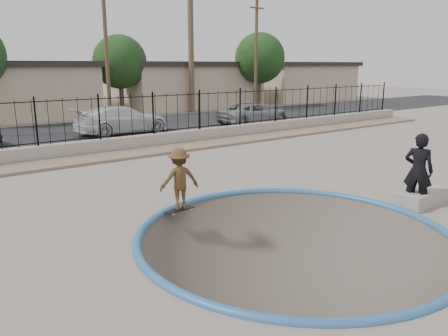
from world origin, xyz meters
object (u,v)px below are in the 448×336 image
Objects in this scene: videographer at (418,171)px; car_c at (122,120)px; skater at (179,183)px; skateboard at (180,210)px; concrete_ledge at (421,197)px; car_d at (254,113)px.

videographer reaches higher than car_c.
skateboard is at bearing 103.26° from skater.
skater is 6.47m from concrete_ledge.
car_c reaches higher than skateboard.
car_d is at bearing 65.48° from concrete_ledge.
car_c reaches higher than concrete_ledge.
skater reaches higher than skateboard.
videographer is at bearing -39.09° from skateboard.
car_d is at bearing -123.54° from skater.
concrete_ledge is at bearing -177.57° from car_c.
car_d is at bearing 36.78° from skateboard.
skateboard is (0.00, -0.00, -0.72)m from skater.
skater reaches higher than concrete_ledge.
car_c is at bearing -15.66° from videographer.
concrete_ledge is (5.52, -3.34, -0.58)m from skater.
car_d is (12.31, 11.56, 0.64)m from skateboard.
skater is 0.97× the size of concrete_ledge.
concrete_ledge is at bearing 162.09° from skater.
skater is 13.61m from car_c.
car_d is (12.31, 11.56, -0.08)m from skater.
concrete_ledge is (0.30, 0.01, -0.79)m from videographer.
skater is 6.20m from videographer.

